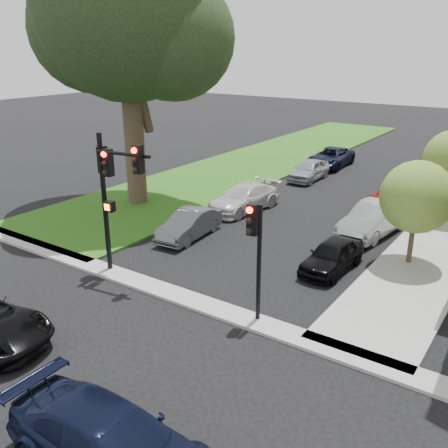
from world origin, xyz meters
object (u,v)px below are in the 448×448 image
Objects in this scene: car_parked_3 at (436,171)px; car_parked_5 at (189,225)px; small_tree_a at (417,197)px; car_parked_1 at (374,219)px; traffic_signal_main at (111,180)px; eucalyptus at (125,8)px; car_parked_8 at (331,157)px; car_cross_far at (111,444)px; traffic_signal_secondary at (256,241)px; car_parked_7 at (309,170)px; car_parked_6 at (244,198)px; car_parked_0 at (332,256)px; car_parked_2 at (397,198)px.

car_parked_3 is 1.09× the size of car_parked_5.
small_tree_a reaches higher than car_parked_3.
car_parked_1 is 12.24m from car_parked_3.
car_parked_5 is at bearing 91.05° from traffic_signal_main.
eucalyptus is 3.01× the size of car_parked_8.
small_tree_a reaches higher than car_parked_8.
small_tree_a reaches higher than car_cross_far.
traffic_signal_secondary is at bearing -111.60° from small_tree_a.
car_cross_far reaches higher than car_parked_5.
car_parked_7 is (-7.32, -4.40, -0.05)m from car_parked_3.
small_tree_a is (15.66, 0.18, -7.65)m from eucalyptus.
eucalyptus is 16.60m from traffic_signal_secondary.
traffic_signal_main is 1.41× the size of car_parked_5.
car_parked_6 is (5.91, 2.45, -9.91)m from eucalyptus.
traffic_signal_main is 6.60m from traffic_signal_secondary.
car_cross_far is 1.06× the size of car_parked_6.
car_parked_7 is at bearing 14.91° from car_cross_far.
car_parked_7 is (-0.11, 18.10, -3.22)m from traffic_signal_main.
traffic_signal_secondary reaches higher than car_parked_0.
traffic_signal_main is at bearing -141.09° from car_parked_0.
car_parked_8 is (-0.37, 4.61, 0.01)m from car_parked_7.
car_parked_8 is at bearing 13.17° from car_cross_far.
eucalyptus is 3.84× the size of car_parked_5.
car_parked_2 is (-2.65, 7.16, -2.24)m from small_tree_a.
car_parked_1 is (-2.46, 2.63, -2.19)m from small_tree_a.
car_parked_8 is (-0.39, 17.91, 0.05)m from car_parked_5.
car_parked_7 is at bearing 121.61° from car_parked_0.
traffic_signal_secondary is 8.48m from car_parked_5.
eucalyptus is 15.74m from car_parked_7.
traffic_signal_main is 1.37× the size of traffic_signal_secondary.
traffic_signal_secondary is 0.94× the size of car_parked_3.
traffic_signal_main is 10.77m from car_cross_far.
car_parked_0 is 9.56m from car_parked_2.
eucalyptus is 11.74m from traffic_signal_main.
car_parked_8 reaches higher than car_parked_0.
traffic_signal_main is 18.38m from car_parked_7.
car_parked_0 is (13.18, -2.22, -9.99)m from eucalyptus.
car_parked_6 is at bearing 86.37° from car_parked_5.
car_parked_2 is (13.01, 7.34, -9.89)m from eucalyptus.
traffic_signal_main is 1.08× the size of car_cross_far.
car_parked_1 reaches higher than car_parked_5.
car_cross_far is 1.30× the size of car_parked_5.
car_parked_8 is (-0.48, 22.71, -3.21)m from traffic_signal_main.
car_parked_2 is at bearing -98.72° from car_parked_3.
eucalyptus is 16.70m from car_parked_1.
car_parked_0 is at bearing -82.93° from car_parked_1.
eucalyptus is at bearing -179.35° from small_tree_a.
car_parked_1 is at bearing 92.24° from car_parked_0.
car_parked_8 is (-7.69, 0.22, -0.04)m from car_parked_3.
traffic_signal_main is 1.50× the size of car_parked_0.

